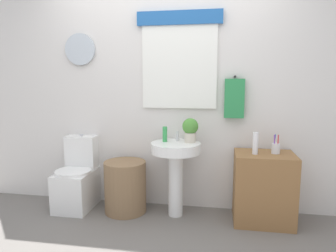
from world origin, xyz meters
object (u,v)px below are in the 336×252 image
(pedestal_sink, at_px, (176,162))
(lotion_bottle, at_px, (255,143))
(toilet, at_px, (78,180))
(soap_bottle, at_px, (165,134))
(wooden_cabinet, at_px, (263,188))
(laundry_hamper, at_px, (125,187))
(toothbrush_cup, at_px, (276,148))
(potted_plant, at_px, (190,129))

(pedestal_sink, distance_m, lotion_bottle, 0.81)
(toilet, distance_m, pedestal_sink, 1.13)
(toilet, bearing_deg, soap_bottle, 0.89)
(toilet, bearing_deg, wooden_cabinet, -1.02)
(laundry_hamper, relative_size, toothbrush_cup, 2.95)
(pedestal_sink, distance_m, soap_bottle, 0.30)
(potted_plant, xyz_separation_m, toothbrush_cup, (0.83, -0.04, -0.16))
(wooden_cabinet, xyz_separation_m, toothbrush_cup, (0.10, 0.02, 0.40))
(soap_bottle, relative_size, potted_plant, 0.63)
(laundry_hamper, relative_size, wooden_cabinet, 0.79)
(laundry_hamper, xyz_separation_m, wooden_cabinet, (1.41, 0.00, 0.07))
(laundry_hamper, bearing_deg, toothbrush_cup, 0.76)
(wooden_cabinet, xyz_separation_m, lotion_bottle, (-0.10, -0.04, 0.45))
(wooden_cabinet, bearing_deg, lotion_bottle, -158.02)
(laundry_hamper, bearing_deg, toilet, 176.41)
(toilet, bearing_deg, pedestal_sink, -1.82)
(lotion_bottle, bearing_deg, potted_plant, 171.02)
(lotion_bottle, distance_m, toothbrush_cup, 0.21)
(toilet, distance_m, soap_bottle, 1.12)
(pedestal_sink, xyz_separation_m, soap_bottle, (-0.12, 0.05, 0.27))
(wooden_cabinet, distance_m, potted_plant, 0.92)
(soap_bottle, bearing_deg, toilet, -179.11)
(toothbrush_cup, bearing_deg, toilet, 179.58)
(potted_plant, relative_size, lotion_bottle, 1.17)
(toilet, relative_size, lotion_bottle, 3.76)
(soap_bottle, relative_size, toothbrush_cup, 0.84)
(wooden_cabinet, bearing_deg, potted_plant, 175.31)
(soap_bottle, height_order, potted_plant, potted_plant)
(toilet, distance_m, wooden_cabinet, 1.97)
(pedestal_sink, height_order, soap_bottle, soap_bottle)
(wooden_cabinet, height_order, lotion_bottle, lotion_bottle)
(laundry_hamper, distance_m, lotion_bottle, 1.41)
(wooden_cabinet, height_order, soap_bottle, soap_bottle)
(pedestal_sink, relative_size, potted_plant, 3.10)
(wooden_cabinet, height_order, toothbrush_cup, toothbrush_cup)
(toilet, relative_size, pedestal_sink, 1.04)
(laundry_hamper, xyz_separation_m, pedestal_sink, (0.54, 0.00, 0.30))
(wooden_cabinet, xyz_separation_m, potted_plant, (-0.73, 0.06, 0.56))
(soap_bottle, distance_m, potted_plant, 0.27)
(toilet, distance_m, laundry_hamper, 0.56)
(potted_plant, distance_m, lotion_bottle, 0.65)
(pedestal_sink, height_order, toothbrush_cup, toothbrush_cup)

